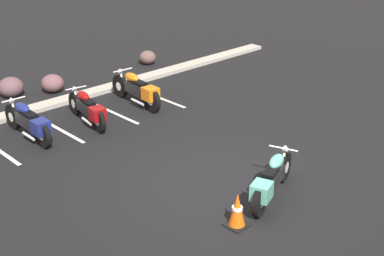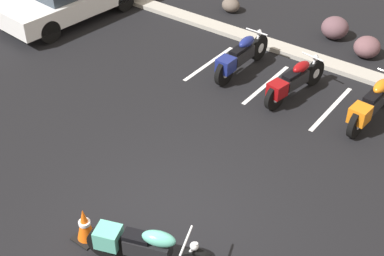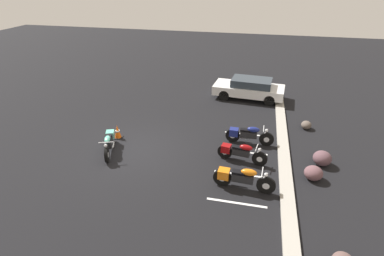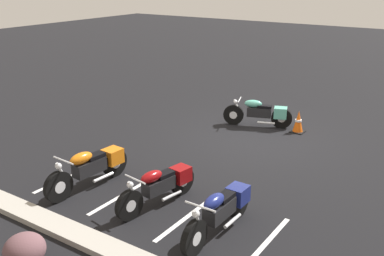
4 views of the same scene
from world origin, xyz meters
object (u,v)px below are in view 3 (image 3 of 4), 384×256
Objects in this scene: parked_bike_2 at (241,178)px; traffic_cone at (118,132)px; landscape_rock_0 at (306,125)px; landscape_rock_1 at (313,173)px; parked_bike_1 at (240,152)px; landscape_rock_2 at (322,158)px; car_white at (249,88)px; parked_bike_0 at (247,134)px; motorcycle_teal_featured at (109,142)px.

parked_bike_2 is 6.59m from traffic_cone.
landscape_rock_0 is 0.81× the size of landscape_rock_1.
parked_bike_1 reaches higher than traffic_cone.
traffic_cone is (-0.23, -9.26, 0.01)m from landscape_rock_2.
landscape_rock_2 reaches higher than landscape_rock_0.
parked_bike_1 is 3.41m from landscape_rock_2.
landscape_rock_2 is (-1.12, 0.48, 0.03)m from landscape_rock_1.
car_white is at bearing 95.28° from parked_bike_2.
parked_bike_0 is 3.48m from landscape_rock_1.
parked_bike_0 is (-2.03, 5.95, 0.01)m from motorcycle_teal_featured.
traffic_cone is (6.57, -5.87, -0.36)m from car_white.
traffic_cone is at bearing 161.31° from parked_bike_2.
parked_bike_2 is 3.93m from landscape_rock_2.
parked_bike_2 is at bearing 96.39° from car_white.
parked_bike_1 is 0.92× the size of parked_bike_2.
parked_bike_0 is 3.30× the size of traffic_cone.
landscape_rock_2 is at bearing 156.98° from landscape_rock_1.
car_white is 5.96× the size of landscape_rock_2.
parked_bike_2 is (3.39, -0.02, 0.01)m from parked_bike_0.
motorcycle_teal_featured is at bearing 171.02° from parked_bike_2.
car_white is (-7.74, 5.72, 0.23)m from motorcycle_teal_featured.
parked_bike_2 is at bearing -89.38° from parked_bike_0.
motorcycle_teal_featured is at bearing -84.07° from landscape_rock_2.
landscape_rock_0 is at bearing 95.43° from motorcycle_teal_featured.
landscape_rock_0 is (-4.19, 8.83, -0.25)m from motorcycle_teal_featured.
motorcycle_teal_featured reaches higher than parked_bike_1.
car_white is at bearing -159.78° from landscape_rock_1.
parked_bike_1 is at bearing 83.03° from traffic_cone.
parked_bike_0 is at bearing 91.42° from parked_bike_1.
traffic_cone is (-0.72, -5.89, -0.13)m from parked_bike_1.
parked_bike_2 is 3.27× the size of landscape_rock_1.
landscape_rock_1 is (0.18, 8.63, -0.17)m from motorcycle_teal_featured.
car_white reaches higher than parked_bike_1.
traffic_cone is at bearing -98.74° from landscape_rock_1.
car_white reaches higher than motorcycle_teal_featured.
landscape_rock_1 is (0.63, 2.89, -0.17)m from parked_bike_1.
parked_bike_2 is 2.96m from landscape_rock_1.
parked_bike_1 is 2.97m from landscape_rock_1.
car_white is at bearing 99.28° from parked_bike_1.
parked_bike_2 is at bearing 67.37° from traffic_cone.
landscape_rock_2 is at bearing 39.89° from parked_bike_2.
landscape_rock_1 is 1.22m from landscape_rock_2.
traffic_cone reaches higher than landscape_rock_1.
parked_bike_0 is at bearing 98.00° from traffic_cone.
parked_bike_1 is 4.86m from landscape_rock_0.
car_white is at bearing 123.61° from motorcycle_teal_featured.
car_white is at bearing 138.21° from traffic_cone.
traffic_cone is (-2.53, -6.08, -0.16)m from parked_bike_2.
motorcycle_teal_featured is 5.76m from parked_bike_1.
landscape_rock_1 is 8.89m from traffic_cone.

